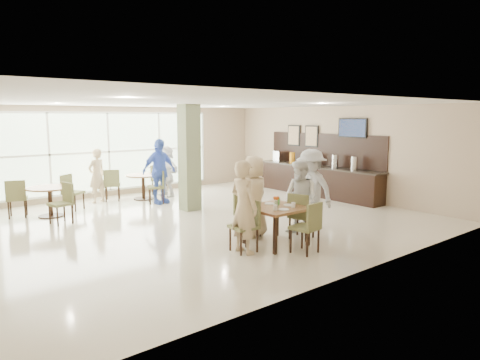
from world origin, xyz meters
TOP-DOWN VIEW (x-y plane):
  - ground at (0.00, 0.00)m, footprint 10.00×10.00m
  - room_shell at (0.00, 0.00)m, footprint 10.00×10.00m
  - window_bank at (-0.50, 4.46)m, footprint 7.00×0.04m
  - column at (0.40, 1.20)m, footprint 0.45×0.45m
  - main_table at (0.01, -2.56)m, footprint 1.04×1.04m
  - round_table_left at (-2.76, 2.69)m, footprint 1.09×1.09m
  - round_table_right at (0.09, 3.36)m, footprint 1.03×1.03m
  - chairs_main_table at (-0.00, -2.53)m, footprint 2.01×1.97m
  - chairs_table_left at (-2.75, 2.66)m, footprint 1.96×1.95m
  - chairs_table_right at (0.09, 3.37)m, footprint 2.24×1.89m
  - tabletop_clutter at (0.04, -2.57)m, footprint 0.68×0.78m
  - buffet_counter at (4.70, 0.51)m, footprint 0.64×4.70m
  - wall_tv at (4.94, -0.60)m, footprint 0.06×1.00m
  - framed_art_a at (4.95, 1.00)m, footprint 0.05×0.55m
  - framed_art_b at (4.95, 1.80)m, footprint 0.05×0.55m
  - teen_left at (-0.80, -2.56)m, footprint 0.44×0.65m
  - teen_far at (0.05, -1.85)m, footprint 0.92×0.68m
  - teen_right at (0.79, -2.46)m, footprint 0.62×0.79m
  - teen_standing at (1.46, -2.15)m, footprint 0.68×1.16m
  - adult_a at (0.17, 2.47)m, footprint 1.16×0.76m
  - adult_b at (0.90, 3.38)m, footprint 0.76×1.53m
  - adult_standing at (-1.19, 3.71)m, footprint 0.67×0.55m

SIDE VIEW (x-z plane):
  - ground at x=0.00m, z-range 0.00..0.00m
  - chairs_main_table at x=0.00m, z-range 0.00..0.95m
  - chairs_table_left at x=-2.75m, z-range 0.00..0.95m
  - chairs_table_right at x=0.09m, z-range 0.00..0.95m
  - buffet_counter at x=4.70m, z-range -0.42..1.53m
  - round_table_right at x=0.09m, z-range 0.18..0.93m
  - round_table_left at x=-2.76m, z-range 0.20..0.95m
  - main_table at x=0.01m, z-range 0.29..1.04m
  - adult_standing at x=-1.19m, z-range 0.00..1.58m
  - adult_b at x=0.90m, z-range 0.00..1.59m
  - teen_right at x=0.79m, z-range 0.00..1.60m
  - tabletop_clutter at x=0.04m, z-range 0.71..0.91m
  - teen_far at x=0.05m, z-range 0.00..1.69m
  - teen_left at x=-0.80m, z-range 0.00..1.71m
  - teen_standing at x=1.46m, z-range 0.00..1.77m
  - adult_a at x=0.17m, z-range 0.00..1.86m
  - window_bank at x=-0.50m, z-range -2.10..4.90m
  - column at x=0.40m, z-range 0.00..2.80m
  - room_shell at x=0.00m, z-range -3.30..6.70m
  - framed_art_a at x=4.95m, z-range 1.50..2.20m
  - framed_art_b at x=4.95m, z-range 1.50..2.20m
  - wall_tv at x=4.94m, z-range 1.86..2.44m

